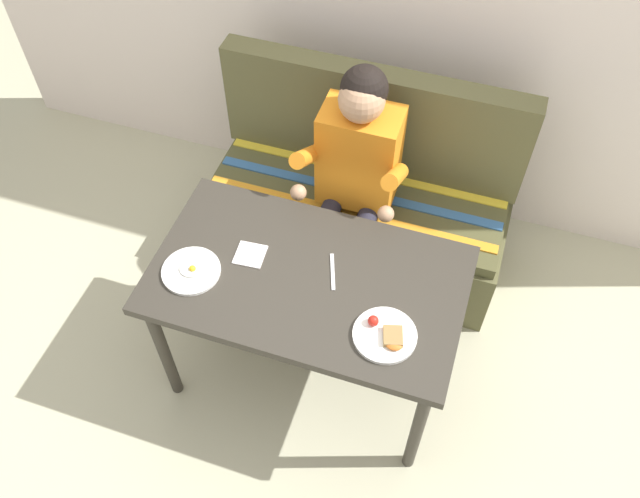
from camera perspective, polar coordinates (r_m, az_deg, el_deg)
ground_plane at (r=3.12m, az=-0.88°, el=-10.21°), size 8.00×8.00×0.00m
table at (r=2.57m, az=-1.05°, el=-3.50°), size 1.20×0.70×0.73m
couch at (r=3.27m, az=3.39°, el=3.89°), size 1.44×0.56×1.00m
person at (r=2.85m, az=3.01°, el=6.84°), size 0.45×0.61×1.21m
plate_breakfast at (r=2.36m, az=5.69°, el=-7.42°), size 0.23×0.23×0.05m
plate_eggs at (r=2.55m, az=-11.10°, el=-1.85°), size 0.23×0.23×0.04m
napkin at (r=2.57m, az=-6.08°, el=-0.49°), size 0.12×0.12×0.01m
fork at (r=2.51m, az=1.11°, el=-1.97°), size 0.07×0.16×0.00m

